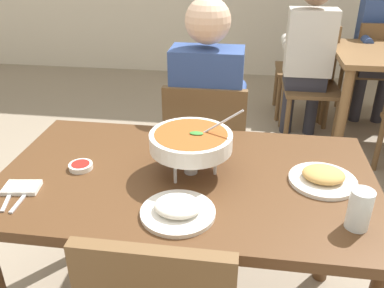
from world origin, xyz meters
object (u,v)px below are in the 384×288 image
Objects in this scene: diner_main at (207,107)px; rice_plate at (178,209)px; dining_table_main at (187,200)px; chair_bg_left at (311,77)px; patron_bg_middle at (379,39)px; sauce_dish at (81,166)px; chair_diner_main at (206,149)px; drink_glass at (359,211)px; patron_bg_left at (308,51)px; chair_bg_middle at (374,66)px; appetizer_plate at (323,177)px; chair_bg_right at (312,62)px; curry_bowl at (191,142)px.

rice_plate is (0.01, -0.96, 0.04)m from diner_main.
chair_bg_left reaches higher than dining_table_main.
sauce_dish is at bearing -124.46° from patron_bg_middle.
chair_diner_main is at bearing 60.14° from sauce_dish.
chair_bg_left is at bearing 85.99° from drink_glass.
chair_bg_left is 0.26m from patron_bg_left.
drink_glass is 0.14× the size of chair_bg_middle.
chair_bg_right is (0.28, 2.48, -0.28)m from appetizer_plate.
curry_bowl is at bearing 88.95° from rice_plate.
chair_diner_main reaches higher than rice_plate.
drink_glass is (0.56, -0.23, 0.17)m from dining_table_main.
patron_bg_left reaches higher than chair_bg_left.
chair_diner_main is 0.69× the size of patron_bg_left.
dining_table_main is at bearing 2.04° from sauce_dish.
chair_bg_right is (1.18, 2.51, -0.27)m from sauce_dish.
curry_bowl reaches higher than drink_glass.
chair_bg_left is (0.72, 2.08, -0.15)m from dining_table_main.
chair_diner_main is at bearing 121.40° from drink_glass.
curry_bowl is 1.39× the size of rice_plate.
drink_glass is 2.21m from patron_bg_left.
diner_main is 1.46× the size of chair_bg_right.
chair_diner_main reaches higher than appetizer_plate.
diner_main is at bearing 120.51° from drink_glass.
dining_table_main is 1.54× the size of chair_diner_main.
chair_diner_main is (-0.00, 0.69, -0.15)m from dining_table_main.
chair_bg_middle reaches higher than rice_plate.
dining_table_main is 0.24m from curry_bowl.
patron_bg_middle is at bearing -0.80° from chair_bg_right.
curry_bowl is 2.80m from patron_bg_middle.
diner_main is 0.72m from curry_bowl.
sauce_dish is 3.02m from chair_bg_middle.
diner_main is at bearing -117.61° from patron_bg_left.
drink_glass is 2.33m from chair_bg_left.
chair_bg_left is (0.16, 2.30, -0.32)m from drink_glass.
patron_bg_middle is (1.31, 2.73, -0.04)m from rice_plate.
diner_main is 1.46× the size of chair_bg_middle.
curry_bowl is at bearing -118.03° from chair_bg_middle.
rice_plate is 0.27× the size of chair_bg_right.
chair_bg_middle is at bearing 64.22° from rice_plate.
chair_diner_main is 6.92× the size of drink_glass.
diner_main reaches higher than chair_bg_left.
dining_table_main is 1.54× the size of chair_bg_right.
chair_bg_right reaches higher than sauce_dish.
drink_glass is at bearing -105.73° from chair_bg_middle.
appetizer_plate is at bearing 1.99° from sauce_dish.
sauce_dish is at bearing -178.01° from appetizer_plate.
sauce_dish is at bearing -124.78° from chair_bg_middle.
chair_diner_main is at bearing 90.63° from rice_plate.
patron_bg_left reaches higher than chair_bg_middle.
rice_plate is at bearing -178.37° from drink_glass.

